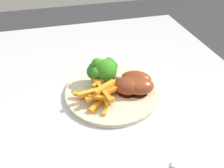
{
  "coord_description": "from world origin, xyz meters",
  "views": [
    {
      "loc": [
        -0.39,
        0.11,
        1.15
      ],
      "look_at": [
        0.06,
        -0.01,
        0.78
      ],
      "focal_mm": 35.96,
      "sensor_mm": 36.0,
      "label": 1
    }
  ],
  "objects": [
    {
      "name": "broccoli_floret_middle",
      "position": [
        0.11,
        0.03,
        0.79
      ],
      "size": [
        0.04,
        0.05,
        0.06
      ],
      "color": "#89AA5F",
      "rests_on": "dinner_plate"
    },
    {
      "name": "chicken_drumstick_extra",
      "position": [
        0.04,
        -0.07,
        0.78
      ],
      "size": [
        0.08,
        0.14,
        0.04
      ],
      "color": "#551F0F",
      "rests_on": "dinner_plate"
    },
    {
      "name": "chicken_drumstick_near",
      "position": [
        0.05,
        -0.04,
        0.78
      ],
      "size": [
        0.08,
        0.13,
        0.04
      ],
      "color": "#4F1C0F",
      "rests_on": "dinner_plate"
    },
    {
      "name": "broccoli_floret_front",
      "position": [
        0.1,
        0.01,
        0.8
      ],
      "size": [
        0.07,
        0.08,
        0.08
      ],
      "color": "#83B958",
      "rests_on": "dinner_plate"
    },
    {
      "name": "dinner_plate",
      "position": [
        0.06,
        -0.01,
        0.75
      ],
      "size": [
        0.25,
        0.25,
        0.01
      ],
      "primitive_type": "cylinder",
      "color": "beige",
      "rests_on": "dining_table"
    },
    {
      "name": "chicken_drumstick_far",
      "position": [
        0.07,
        -0.07,
        0.78
      ],
      "size": [
        0.09,
        0.14,
        0.04
      ],
      "color": "#561D0F",
      "rests_on": "dinner_plate"
    },
    {
      "name": "dining_table",
      "position": [
        0.0,
        0.0,
        0.64
      ],
      "size": [
        1.11,
        0.82,
        0.75
      ],
      "color": "#B7B7BC",
      "rests_on": "ground_plane"
    },
    {
      "name": "carrot_fries_pile",
      "position": [
        0.04,
        0.03,
        0.78
      ],
      "size": [
        0.13,
        0.12,
        0.04
      ],
      "color": "orange",
      "rests_on": "dinner_plate"
    }
  ]
}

